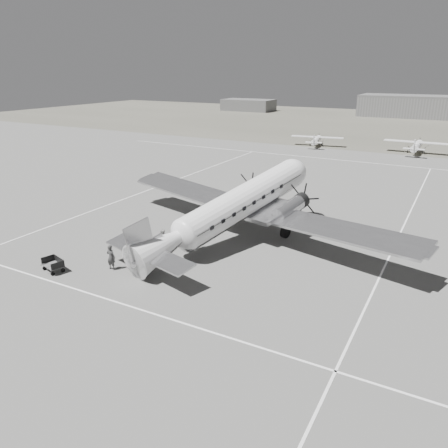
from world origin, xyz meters
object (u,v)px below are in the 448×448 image
at_px(baggage_cart_far, 53,265).
at_px(ground_crew, 111,257).
at_px(baggage_cart_near, 143,253).
at_px(light_plane_left, 316,141).
at_px(dc3_airliner, 235,208).
at_px(passenger, 163,242).
at_px(hangar_main, 431,107).
at_px(ramp_agent, 164,240).
at_px(light_plane_right, 417,147).
at_px(shed_secondary, 248,105).

height_order(baggage_cart_far, ground_crew, ground_crew).
bearing_deg(ground_crew, baggage_cart_near, -108.21).
bearing_deg(baggage_cart_far, light_plane_left, 105.61).
height_order(dc3_airliner, light_plane_left, dc3_airliner).
bearing_deg(passenger, light_plane_left, -10.40).
height_order(hangar_main, ground_crew, hangar_main).
xyz_separation_m(hangar_main, ramp_agent, (-9.81, -125.49, -2.37)).
bearing_deg(dc3_airliner, ground_crew, -104.84).
xyz_separation_m(dc3_airliner, baggage_cart_far, (-9.12, -12.01, -2.51)).
relative_size(baggage_cart_far, passenger, 1.18).
distance_m(baggage_cart_near, passenger, 2.16).
xyz_separation_m(light_plane_right, passenger, (-13.37, -57.80, -0.45)).
relative_size(dc3_airliner, baggage_cart_near, 19.03).
height_order(light_plane_left, light_plane_right, light_plane_right).
relative_size(light_plane_left, baggage_cart_near, 6.12).
relative_size(shed_secondary, baggage_cart_far, 10.19).
xyz_separation_m(hangar_main, baggage_cart_far, (-14.71, -132.72, -2.80)).
bearing_deg(dc3_airliner, baggage_cart_far, -112.28).
height_order(light_plane_right, ground_crew, light_plane_right).
bearing_deg(ground_crew, baggage_cart_far, 30.05).
distance_m(shed_secondary, light_plane_left, 78.14).
height_order(hangar_main, shed_secondary, hangar_main).
xyz_separation_m(baggage_cart_near, baggage_cart_far, (-4.34, -5.14, 0.03)).
bearing_deg(ramp_agent, dc3_airliner, -44.51).
bearing_deg(light_plane_left, dc3_airliner, -89.27).
bearing_deg(baggage_cart_near, ramp_agent, 70.96).
xyz_separation_m(shed_secondary, baggage_cart_near, (49.64, -122.58, -1.53)).
bearing_deg(baggage_cart_near, shed_secondary, 107.95).
distance_m(hangar_main, light_plane_right, 67.84).
bearing_deg(light_plane_right, ground_crew, -102.68).
distance_m(baggage_cart_far, ground_crew, 4.34).
bearing_deg(passenger, hangar_main, -19.65).
bearing_deg(ramp_agent, baggage_cart_far, 142.80).
height_order(light_plane_left, ground_crew, light_plane_left).
height_order(ground_crew, passenger, ground_crew).
relative_size(hangar_main, shed_secondary, 2.33).
height_order(dc3_airliner, passenger, dc3_airliner).
bearing_deg(baggage_cart_near, ground_crew, -109.04).
bearing_deg(dc3_airliner, shed_secondary, 130.13).
distance_m(ramp_agent, passenger, 0.18).
bearing_deg(light_plane_left, passenger, -94.27).
relative_size(light_plane_right, passenger, 7.73).
distance_m(light_plane_left, ground_crew, 61.88).
bearing_deg(baggage_cart_far, ground_crew, 49.04).
height_order(hangar_main, passenger, hangar_main).
bearing_deg(passenger, baggage_cart_near, 149.88).
bearing_deg(shed_secondary, baggage_cart_near, -67.96).
relative_size(baggage_cart_near, ramp_agent, 0.89).
relative_size(light_plane_left, baggage_cart_far, 5.76).
bearing_deg(ramp_agent, hangar_main, -7.53).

